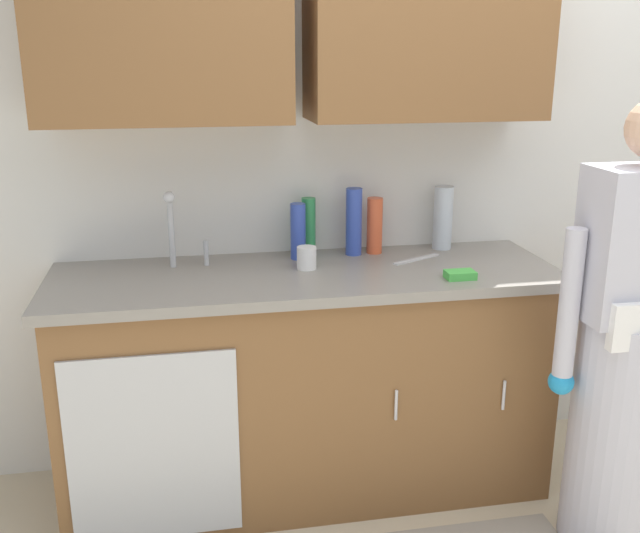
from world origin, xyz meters
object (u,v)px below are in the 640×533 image
Objects in this scene: bottle_cleaner_spray at (298,231)px; cup_by_sink at (307,258)px; sponge at (459,275)px; sink at (184,281)px; bottle_water_tall at (375,226)px; bottle_dish_liquid at (443,218)px; bottle_soap at (309,226)px; knife_on_counter at (416,259)px; person_at_sink at (626,368)px; bottle_water_short at (354,222)px.

cup_by_sink is at bearing -86.30° from bottle_cleaner_spray.
bottle_cleaner_spray is 2.09× the size of sponge.
sink is 5.66× the size of cup_by_sink.
bottle_water_tall is 0.30m from bottle_dish_liquid.
knife_on_counter is (0.42, -0.17, -0.12)m from bottle_soap.
bottle_soap is 0.99× the size of knife_on_counter.
bottle_dish_liquid reaches higher than bottle_soap.
sink reaches higher than bottle_cleaner_spray.
bottle_dish_liquid is at bearing 78.66° from sponge.
sink is 1.85× the size of bottle_dish_liquid.
sponge is (0.54, -0.23, -0.03)m from cup_by_sink.
sink is 0.48m from cup_by_sink.
person_at_sink is 1.17m from bottle_water_short.
bottle_cleaner_spray is (-0.33, -0.03, -0.00)m from bottle_water_tall.
bottle_water_short reaches higher than cup_by_sink.
sink is 2.10× the size of bottle_soap.
bottle_water_tall is at bearing 29.24° from cup_by_sink.
bottle_dish_liquid is 0.26m from knife_on_counter.
cup_by_sink is (-0.62, -0.19, -0.09)m from bottle_dish_liquid.
sink is at bearing -159.97° from bottle_cleaner_spray.
knife_on_counter is (-0.57, 0.62, 0.25)m from person_at_sink.
bottle_water_tall is (0.79, 0.20, 0.13)m from sink.
bottle_water_short is (-0.40, -0.02, 0.00)m from bottle_dish_liquid.
bottle_cleaner_spray is at bearing -174.98° from bottle_water_short.
bottle_dish_liquid is 3.06× the size of cup_by_sink.
person_at_sink is 1.22m from cup_by_sink.
knife_on_counter is (0.93, 0.06, 0.02)m from sink.
sink reaches higher than knife_on_counter.
knife_on_counter is at bearing -136.58° from bottle_dish_liquid.
bottle_soap is 1.04× the size of bottle_cleaner_spray.
bottle_water_short is (-0.09, -0.01, 0.02)m from bottle_water_tall.
sink is at bearing -23.26° from knife_on_counter.
knife_on_counter is at bearing -13.08° from bottle_cleaner_spray.
bottle_water_tall is 0.87× the size of bottle_dish_liquid.
bottle_soap reaches higher than knife_on_counter.
person_at_sink is (1.51, -0.56, -0.23)m from sink.
person_at_sink is 6.00× the size of bottle_dish_liquid.
bottle_water_short is at bearing 136.89° from person_at_sink.
sink is 2.08× the size of knife_on_counter.
cup_by_sink is (-0.04, -0.21, -0.08)m from bottle_soap.
bottle_cleaner_spray is at bearing -131.65° from bottle_soap.
sink is 2.18× the size of bottle_cleaner_spray.
cup_by_sink is at bearing -102.02° from bottle_soap.
bottle_water_tall is 0.23m from knife_on_counter.
sink is at bearing 159.48° from person_at_sink.
cup_by_sink is (-0.32, -0.18, -0.07)m from bottle_water_tall.
bottle_soap reaches higher than cup_by_sink.
bottle_dish_liquid is (0.58, -0.02, 0.02)m from bottle_soap.
bottle_cleaner_spray reaches higher than cup_by_sink.
person_at_sink is 1.32m from bottle_soap.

